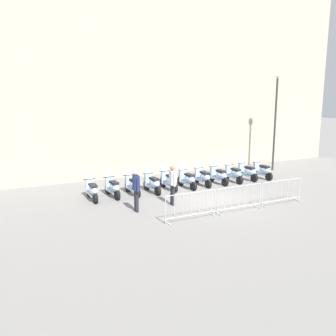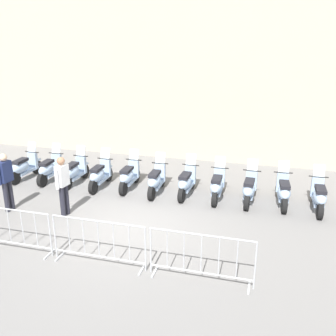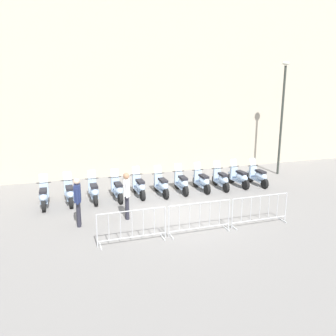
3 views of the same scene
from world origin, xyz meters
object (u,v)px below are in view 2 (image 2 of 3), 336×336
motorcycle_2 (74,172)px  officer_near_row_end (63,183)px  motorcycle_1 (50,169)px  motorcycle_10 (319,196)px  motorcycle_6 (186,182)px  motorcycle_9 (283,192)px  motorcycle_7 (217,186)px  motorcycle_8 (249,189)px  barrier_segment_1 (99,243)px  barrier_segment_2 (201,258)px  barrier_segment_0 (10,229)px  motorcycle_4 (129,176)px  motorcycle_3 (100,175)px  motorcycle_5 (156,181)px  motorcycle_0 (24,167)px  officer_mid_plaza (6,179)px

motorcycle_2 → officer_near_row_end: bearing=-66.6°
motorcycle_1 → motorcycle_10: bearing=0.4°
motorcycle_6 → motorcycle_9: size_ratio=1.00×
motorcycle_7 → motorcycle_8: (0.98, 0.01, 0.00)m
barrier_segment_1 → barrier_segment_2: size_ratio=1.00×
motorcycle_2 → barrier_segment_0: bearing=-80.1°
motorcycle_1 → motorcycle_4: 2.95m
motorcycle_1 → motorcycle_3: 1.97m
officer_near_row_end → motorcycle_10: bearing=18.7°
motorcycle_3 → motorcycle_5: bearing=1.5°
motorcycle_7 → motorcycle_1: bearing=-179.5°
barrier_segment_0 → motorcycle_1: bearing=112.0°
motorcycle_3 → barrier_segment_1: size_ratio=0.79×
motorcycle_2 → motorcycle_3: same height
motorcycle_3 → officer_near_row_end: officer_near_row_end is taller
barrier_segment_2 → motorcycle_4: bearing=127.8°
motorcycle_6 → officer_near_row_end: officer_near_row_end is taller
motorcycle_10 → barrier_segment_2: motorcycle_10 is taller
motorcycle_8 → motorcycle_1: bearing=-179.5°
motorcycle_2 → motorcycle_6: same height
motorcycle_0 → motorcycle_3: bearing=0.0°
barrier_segment_1 → motorcycle_2: bearing=125.5°
motorcycle_4 → motorcycle_5: bearing=-6.7°
motorcycle_5 → motorcycle_4: bearing=173.3°
motorcycle_9 → officer_mid_plaza: bearing=-161.2°
motorcycle_6 → barrier_segment_1: size_ratio=0.79×
motorcycle_4 → barrier_segment_2: size_ratio=0.79×
motorcycle_7 → motorcycle_10: 2.95m
motorcycle_9 → barrier_segment_1: motorcycle_9 is taller
motorcycle_2 → motorcycle_5: size_ratio=1.00×
motorcycle_0 → motorcycle_6: bearing=1.5°
motorcycle_1 → barrier_segment_2: 7.56m
motorcycle_1 → barrier_segment_0: 4.63m
motorcycle_4 → motorcycle_7: size_ratio=1.00×
motorcycle_10 → motorcycle_4: bearing=179.8°
motorcycle_1 → motorcycle_8: size_ratio=1.00×
motorcycle_0 → barrier_segment_0: size_ratio=0.79×
motorcycle_6 → barrier_segment_1: 4.42m
motorcycle_7 → barrier_segment_2: (0.38, -4.27, 0.07)m
motorcycle_1 → barrier_segment_1: motorcycle_1 is taller
motorcycle_0 → motorcycle_9: bearing=1.6°
motorcycle_9 → barrier_segment_0: bearing=-144.1°
motorcycle_0 → motorcycle_8: (7.87, 0.15, 0.00)m
barrier_segment_0 → barrier_segment_2: size_ratio=1.00×
motorcycle_2 → motorcycle_4: bearing=2.9°
motorcycle_8 → barrier_segment_2: (-0.60, -4.28, 0.07)m
officer_near_row_end → motorcycle_8: bearing=25.4°
motorcycle_0 → motorcycle_2: same height
motorcycle_0 → motorcycle_5: same height
motorcycle_2 → motorcycle_7: size_ratio=1.00×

